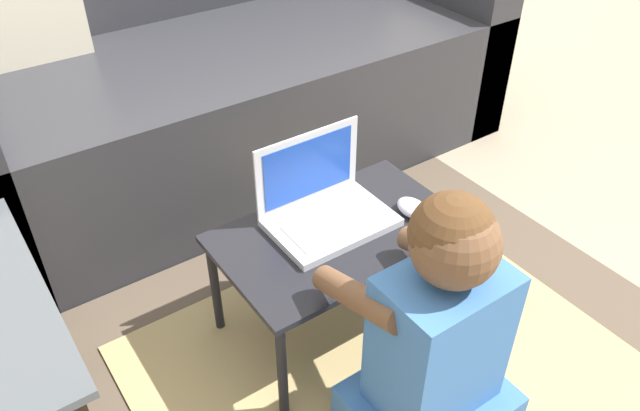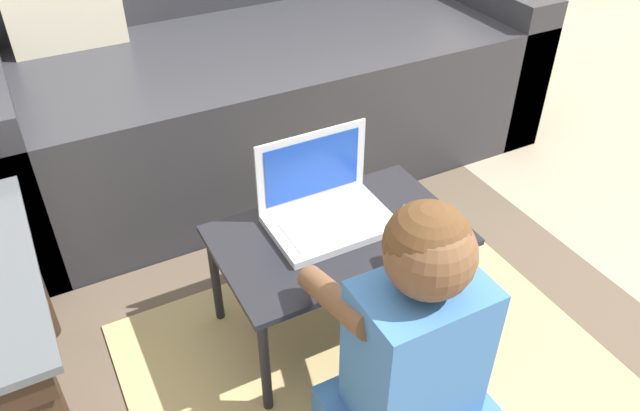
# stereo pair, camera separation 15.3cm
# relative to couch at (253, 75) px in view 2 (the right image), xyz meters

# --- Properties ---
(ground_plane) EXTENTS (16.00, 16.00, 0.00)m
(ground_plane) POSITION_rel_couch_xyz_m (-0.23, -1.08, -0.30)
(ground_plane) COLOR gray
(area_rug) EXTENTS (1.62, 1.33, 0.01)m
(area_rug) POSITION_rel_couch_xyz_m (-0.18, -1.18, -0.30)
(area_rug) COLOR brown
(area_rug) RESTS_ON ground_plane
(couch) EXTENTS (1.95, 0.93, 0.84)m
(couch) POSITION_rel_couch_xyz_m (0.00, 0.00, 0.00)
(couch) COLOR #2D2D33
(couch) RESTS_ON ground_plane
(laptop_desk) EXTENTS (0.61, 0.38, 0.32)m
(laptop_desk) POSITION_rel_couch_xyz_m (-0.18, -0.98, -0.01)
(laptop_desk) COLOR black
(laptop_desk) RESTS_ON ground_plane
(laptop) EXTENTS (0.30, 0.21, 0.22)m
(laptop) POSITION_rel_couch_xyz_m (-0.19, -0.92, 0.06)
(laptop) COLOR silver
(laptop) RESTS_ON laptop_desk
(computer_mouse) EXTENTS (0.06, 0.10, 0.03)m
(computer_mouse) POSITION_rel_couch_xyz_m (0.01, -1.03, 0.04)
(computer_mouse) COLOR silver
(computer_mouse) RESTS_ON laptop_desk
(person_seated) EXTENTS (0.34, 0.39, 0.67)m
(person_seated) POSITION_rel_couch_xyz_m (-0.22, -1.37, -0.00)
(person_seated) COLOR #3D70B2
(person_seated) RESTS_ON ground_plane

